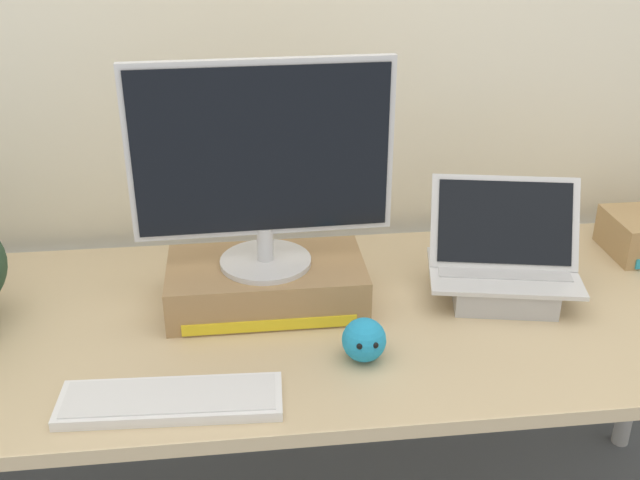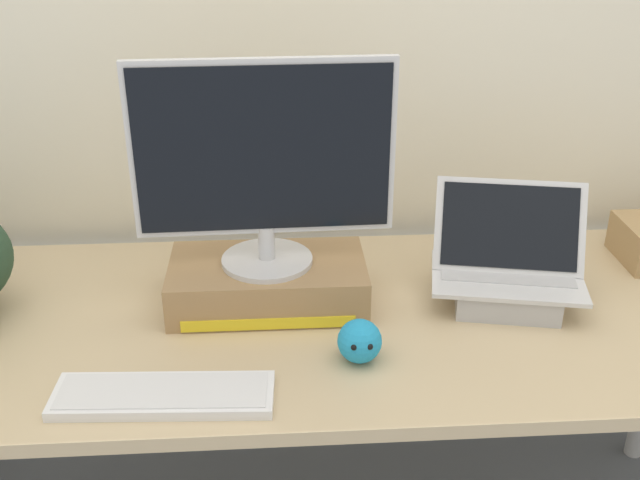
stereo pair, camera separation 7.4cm
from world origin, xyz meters
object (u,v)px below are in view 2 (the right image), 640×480
desktop_monitor (264,163)px  plush_toy (360,341)px  toner_box_yellow (268,282)px  external_keyboard (163,395)px  open_laptop (506,278)px

desktop_monitor → plush_toy: (0.18, -0.24, -0.29)m
toner_box_yellow → plush_toy: (0.18, -0.24, -0.01)m
desktop_monitor → plush_toy: bearing=-54.3°
toner_box_yellow → desktop_monitor: 0.28m
toner_box_yellow → desktop_monitor: size_ratio=0.79×
desktop_monitor → external_keyboard: desktop_monitor is taller
desktop_monitor → external_keyboard: (-0.19, -0.34, -0.32)m
plush_toy → open_laptop: bearing=31.1°
external_keyboard → open_laptop: bearing=26.4°
toner_box_yellow → plush_toy: toner_box_yellow is taller
plush_toy → desktop_monitor: bearing=127.1°
desktop_monitor → open_laptop: 0.60m
toner_box_yellow → desktop_monitor: bearing=-88.1°
desktop_monitor → toner_box_yellow: bearing=90.5°
plush_toy → toner_box_yellow: bearing=127.0°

